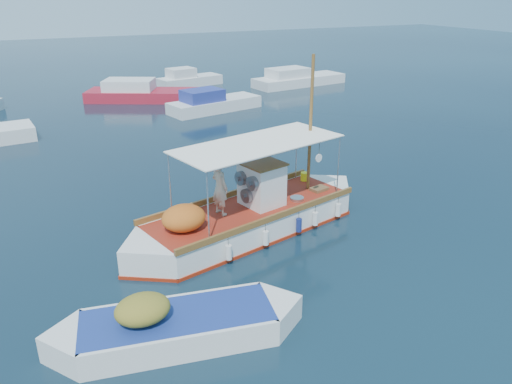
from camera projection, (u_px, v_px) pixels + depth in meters
name	position (u px, v px, depth m)	size (l,w,h in m)	color
ground	(271.00, 234.00, 17.73)	(160.00, 160.00, 0.00)	black
fishing_caique	(249.00, 217.00, 17.68)	(9.81, 4.44, 6.17)	white
dinghy	(176.00, 329.00, 12.28)	(6.39, 2.60, 1.58)	white
bg_boat_n	(144.00, 94.00, 38.25)	(9.42, 6.58, 1.80)	#AA1C2D
bg_boat_ne	(212.00, 104.00, 34.99)	(7.00, 3.64, 1.80)	silver
bg_boat_e	(297.00, 80.00, 44.06)	(8.86, 3.77, 1.80)	silver
bg_boat_far_n	(188.00, 80.00, 43.89)	(5.92, 3.14, 1.80)	silver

